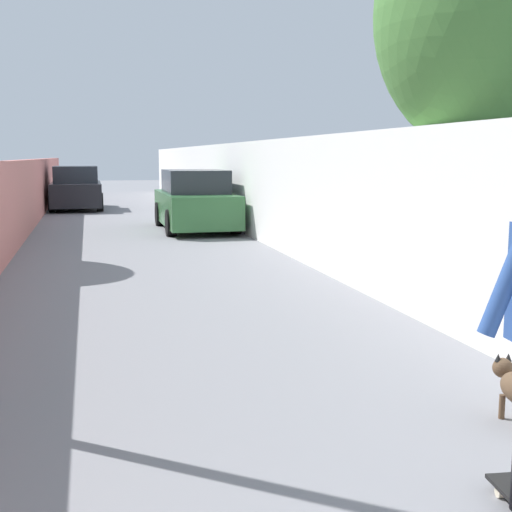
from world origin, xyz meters
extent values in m
plane|color=gray|center=(14.00, 0.00, 0.00)|extent=(80.00, 80.00, 0.00)
cube|color=white|center=(12.00, -2.69, 1.11)|extent=(48.00, 0.30, 2.23)
cylinder|color=brown|center=(7.50, -3.76, 1.36)|extent=(0.26, 0.26, 2.71)
ellipsoid|color=#4C843D|center=(7.50, -3.76, 3.61)|extent=(2.99, 2.99, 3.51)
cylinder|color=beige|center=(3.11, -1.05, 0.03)|extent=(0.06, 0.04, 0.06)
cylinder|color=#2D5199|center=(2.85, -0.85, 1.30)|extent=(0.12, 0.29, 0.58)
sphere|color=brown|center=(4.24, -1.82, 0.34)|extent=(0.15, 0.15, 0.15)
cone|color=black|center=(4.24, -1.78, 0.42)|extent=(0.06, 0.06, 0.06)
cone|color=black|center=(4.23, -1.86, 0.42)|extent=(0.06, 0.06, 0.06)
cylinder|color=brown|center=(4.11, -1.74, 0.09)|extent=(0.04, 0.04, 0.18)
cube|color=#336B38|center=(17.19, -1.54, 0.56)|extent=(4.08, 1.70, 0.80)
cube|color=#262B33|center=(17.19, -1.54, 1.24)|extent=(2.12, 1.50, 0.60)
cylinder|color=black|center=(18.45, -0.75, 0.32)|extent=(0.64, 0.22, 0.64)
cylinder|color=black|center=(18.45, -2.33, 0.32)|extent=(0.64, 0.22, 0.64)
cylinder|color=black|center=(15.92, -0.75, 0.32)|extent=(0.64, 0.22, 0.64)
cylinder|color=black|center=(15.92, -2.33, 0.32)|extent=(0.64, 0.22, 0.64)
cube|color=black|center=(24.92, 1.54, 0.56)|extent=(3.90, 1.70, 0.80)
cube|color=#262B33|center=(24.92, 1.54, 1.24)|extent=(2.03, 1.50, 0.60)
cylinder|color=black|center=(26.13, 2.33, 0.32)|extent=(0.64, 0.22, 0.64)
cylinder|color=black|center=(26.13, 0.75, 0.32)|extent=(0.64, 0.22, 0.64)
cylinder|color=black|center=(23.71, 2.33, 0.32)|extent=(0.64, 0.22, 0.64)
cylinder|color=black|center=(23.71, 0.75, 0.32)|extent=(0.64, 0.22, 0.64)
camera|label=1|loc=(0.03, 1.11, 1.89)|focal=47.09mm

